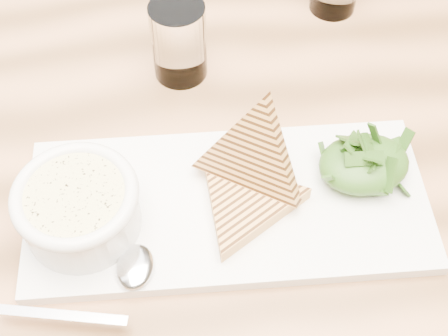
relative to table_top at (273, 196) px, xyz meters
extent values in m
plane|color=slate|center=(0.03, 0.13, -0.72)|extent=(6.00, 6.00, 0.00)
cube|color=#B6794B|center=(0.00, 0.00, 0.00)|extent=(1.39, 1.00, 0.04)
cube|color=white|center=(-0.06, -0.02, 0.03)|extent=(0.46, 0.26, 0.02)
cylinder|color=white|center=(-0.21, -0.01, 0.06)|extent=(0.12, 0.12, 0.05)
cylinder|color=#E6D98D|center=(-0.21, -0.01, 0.09)|extent=(0.10, 0.10, 0.01)
torus|color=white|center=(-0.21, -0.01, 0.09)|extent=(0.13, 0.13, 0.01)
ellipsoid|color=#1B3D13|center=(0.09, -0.02, 0.05)|extent=(0.10, 0.08, 0.04)
ellipsoid|color=silver|center=(-0.17, -0.08, 0.04)|extent=(0.05, 0.06, 0.01)
cube|color=silver|center=(-0.24, -0.11, 0.04)|extent=(0.12, 0.05, 0.00)
cylinder|color=white|center=(-0.07, 0.20, 0.07)|extent=(0.07, 0.07, 0.10)
camera|label=1|loc=(-0.14, -0.37, 0.61)|focal=50.00mm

